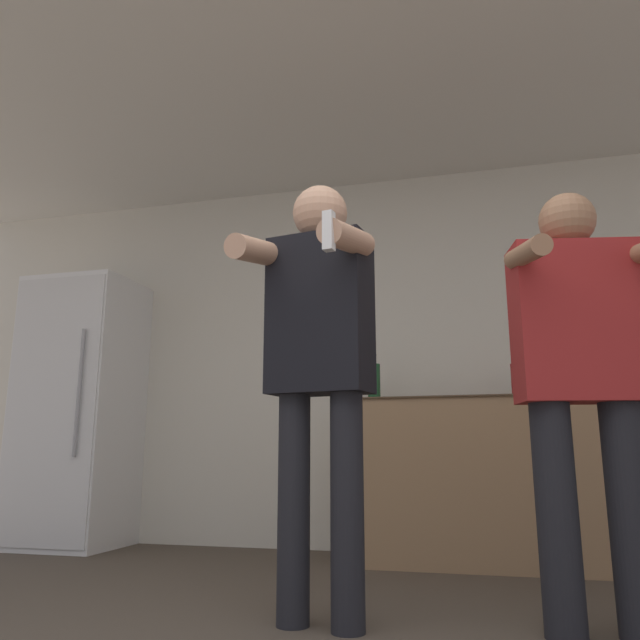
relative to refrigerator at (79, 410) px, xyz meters
name	(u,v)px	position (x,y,z in m)	size (l,w,h in m)	color
wall_back	(403,356)	(2.26, 0.34, 0.35)	(7.00, 0.06, 2.55)	beige
ceiling_slab	(360,59)	(2.26, -1.10, 1.65)	(7.00, 3.34, 0.05)	silver
refrigerator	(79,410)	(0.00, 0.00, 0.00)	(0.71, 0.65, 1.85)	white
counter	(494,480)	(2.81, 0.00, -0.45)	(1.67, 0.65, 0.94)	#997551
bottle_dark_rum	(374,381)	(2.11, 0.02, 0.15)	(0.08, 0.08, 0.32)	#194723
bottle_short_whiskey	(518,379)	(2.98, 0.02, 0.13)	(0.08, 0.08, 0.29)	maroon
bottle_clear_vodka	(545,384)	(3.13, 0.02, 0.10)	(0.06, 0.06, 0.22)	maroon
person_woman_foreground	(319,347)	(2.16, -1.54, 0.10)	(0.53, 0.52, 1.70)	black
person_man_side	(581,370)	(3.12, -1.41, -0.01)	(0.57, 0.56, 1.61)	black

